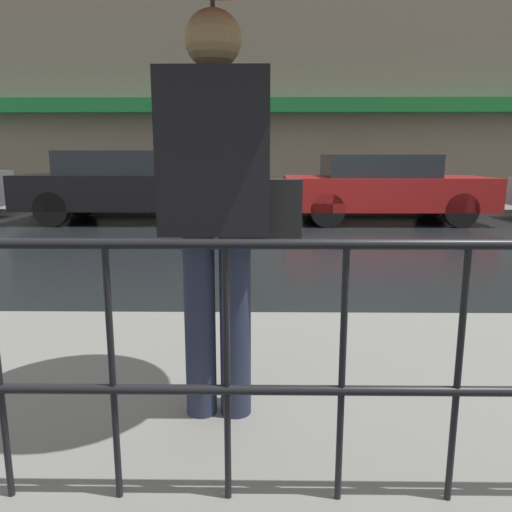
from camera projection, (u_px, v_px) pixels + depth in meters
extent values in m
plane|color=black|center=(344.00, 245.00, 7.77)|extent=(80.00, 80.00, 0.00)
cube|color=slate|center=(491.00, 393.00, 2.78)|extent=(28.00, 2.45, 0.15)
cube|color=slate|center=(314.00, 209.00, 12.39)|extent=(28.00, 1.75, 0.15)
cube|color=gold|center=(344.00, 245.00, 7.77)|extent=(25.20, 0.12, 0.01)
cube|color=#706656|center=(312.00, 97.00, 12.85)|extent=(28.00, 0.30, 5.69)
cube|color=#196B2D|center=(314.00, 105.00, 12.48)|extent=(16.80, 0.55, 0.35)
cylinder|color=black|center=(113.00, 377.00, 1.74)|extent=(0.02, 0.02, 0.94)
cylinder|color=black|center=(227.00, 377.00, 1.74)|extent=(0.02, 0.02, 0.94)
cylinder|color=black|center=(342.00, 378.00, 1.73)|extent=(0.02, 0.02, 0.94)
cylinder|color=black|center=(458.00, 379.00, 1.73)|extent=(0.02, 0.02, 0.94)
cylinder|color=#23283D|center=(200.00, 325.00, 2.35)|extent=(0.15, 0.15, 0.89)
cylinder|color=#23283D|center=(235.00, 325.00, 2.35)|extent=(0.15, 0.15, 0.89)
cube|color=black|center=(215.00, 154.00, 2.19)|extent=(0.48, 0.29, 0.70)
sphere|color=#9F824F|center=(213.00, 39.00, 2.10)|extent=(0.24, 0.24, 0.24)
cylinder|color=#262628|center=(213.00, 60.00, 2.11)|extent=(0.02, 0.02, 0.77)
cube|color=black|center=(275.00, 213.00, 2.24)|extent=(0.24, 0.12, 0.30)
cube|color=black|center=(132.00, 191.00, 10.49)|extent=(4.46, 1.87, 0.70)
cube|color=#1E2328|center=(122.00, 162.00, 10.38)|extent=(2.32, 1.72, 0.48)
cylinder|color=black|center=(202.00, 202.00, 11.34)|extent=(0.68, 0.22, 0.68)
cylinder|color=black|center=(192.00, 209.00, 9.72)|extent=(0.68, 0.22, 0.68)
cylinder|color=black|center=(82.00, 202.00, 11.38)|extent=(0.68, 0.22, 0.68)
cylinder|color=black|center=(52.00, 209.00, 9.76)|extent=(0.68, 0.22, 0.68)
cube|color=maroon|center=(384.00, 192.00, 10.43)|extent=(4.15, 1.93, 0.66)
cube|color=#1E2328|center=(377.00, 166.00, 10.32)|extent=(2.16, 1.77, 0.45)
cylinder|color=black|center=(431.00, 202.00, 11.31)|extent=(0.67, 0.22, 0.67)
cylinder|color=black|center=(461.00, 210.00, 9.63)|extent=(0.67, 0.22, 0.67)
cylinder|color=black|center=(318.00, 202.00, 11.34)|extent=(0.67, 0.22, 0.67)
cylinder|color=black|center=(327.00, 210.00, 9.66)|extent=(0.67, 0.22, 0.67)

